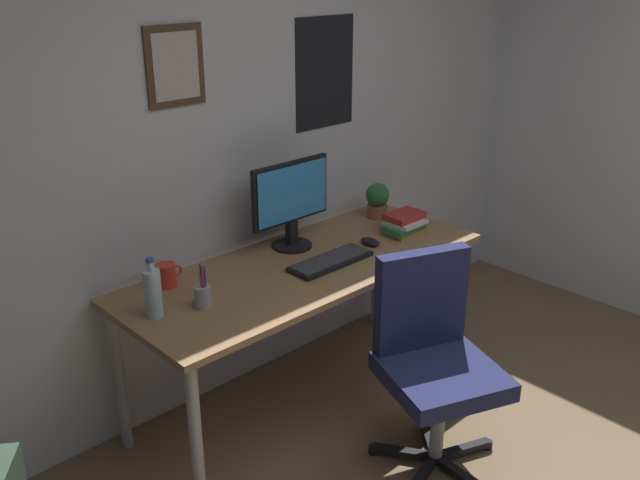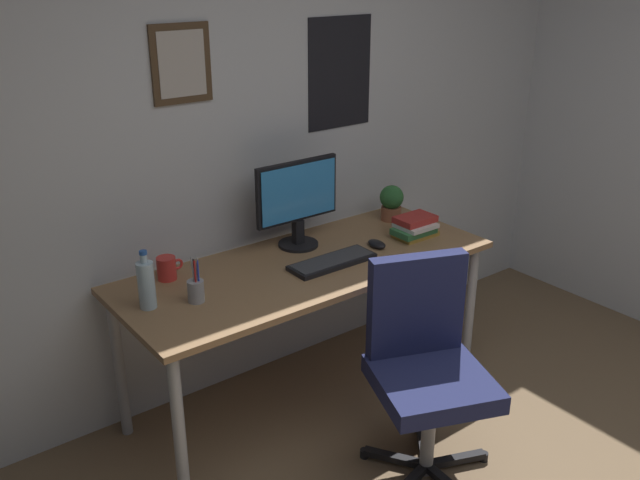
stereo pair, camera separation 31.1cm
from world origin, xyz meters
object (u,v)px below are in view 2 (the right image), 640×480
potted_plant (391,202)px  computer_mouse (377,244)px  monitor (297,200)px  keyboard (332,262)px  book_stack_left (415,227)px  office_chair (425,359)px  pen_cup (196,290)px  water_bottle (146,284)px  coffee_mug_near (167,268)px

potted_plant → computer_mouse: bearing=-142.7°
monitor → keyboard: bearing=-90.9°
computer_mouse → book_stack_left: (0.25, -0.01, 0.04)m
office_chair → pen_cup: 1.00m
keyboard → computer_mouse: size_ratio=3.91×
monitor → keyboard: (-0.00, -0.28, -0.23)m
water_bottle → coffee_mug_near: bearing=47.7°
office_chair → computer_mouse: size_ratio=8.64×
potted_plant → pen_cup: size_ratio=0.98×
computer_mouse → pen_cup: (-0.99, 0.02, 0.04)m
monitor → book_stack_left: bearing=-26.3°
coffee_mug_near → book_stack_left: bearing=-14.0°
monitor → coffee_mug_near: (-0.69, 0.04, -0.19)m
pen_cup → computer_mouse: bearing=-1.3°
keyboard → computer_mouse: (0.30, 0.02, 0.01)m
monitor → book_stack_left: 0.64m
coffee_mug_near → book_stack_left: book_stack_left is taller
water_bottle → book_stack_left: (1.42, -0.11, -0.05)m
computer_mouse → coffee_mug_near: bearing=163.3°
computer_mouse → book_stack_left: size_ratio=0.47×
computer_mouse → coffee_mug_near: (-0.98, 0.30, 0.03)m
water_bottle → pen_cup: size_ratio=1.26×
computer_mouse → water_bottle: (-1.17, 0.09, 0.09)m
office_chair → keyboard: office_chair is taller
office_chair → coffee_mug_near: bearing=127.6°
office_chair → potted_plant: bearing=55.5°
monitor → water_bottle: 0.90m
keyboard → book_stack_left: 0.55m
book_stack_left → monitor: bearing=153.7°
pen_cup → book_stack_left: size_ratio=0.85×
computer_mouse → water_bottle: water_bottle is taller
office_chair → pen_cup: pen_cup is taller
book_stack_left → office_chair: bearing=-130.6°
monitor → pen_cup: size_ratio=2.30×
keyboard → pen_cup: size_ratio=2.15×
keyboard → monitor: bearing=89.1°
coffee_mug_near → book_stack_left: (1.23, -0.31, 0.00)m
coffee_mug_near → book_stack_left: size_ratio=0.52×
computer_mouse → potted_plant: bearing=37.3°
office_chair → monitor: size_ratio=2.07×
keyboard → water_bottle: water_bottle is taller
coffee_mug_near → monitor: bearing=-3.2°
office_chair → water_bottle: size_ratio=3.76×
keyboard → potted_plant: (0.62, 0.27, 0.09)m
monitor → computer_mouse: 0.45m
monitor → book_stack_left: monitor is taller
monitor → pen_cup: monitor is taller
keyboard → coffee_mug_near: size_ratio=3.48×
keyboard → water_bottle: 0.88m
coffee_mug_near → potted_plant: size_ratio=0.63×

